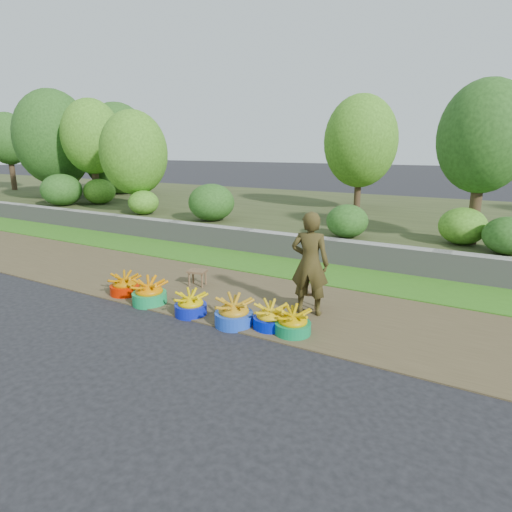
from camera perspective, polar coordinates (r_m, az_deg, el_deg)
The scene contains 15 objects.
ground_plane at distance 6.09m, azimuth -3.93°, elevation -9.84°, with size 120.00×120.00×0.00m, color black.
dirt_shoulder at distance 7.07m, azimuth 1.80°, elevation -6.20°, with size 80.00×2.50×0.02m, color #4D4028.
grass_verge at distance 8.79m, azimuth 8.06°, elevation -2.13°, with size 80.00×1.50×0.04m, color #337019.
retaining_wall at distance 9.49m, azimuth 10.08°, elevation 0.62°, with size 80.00×0.35×0.55m, color gray.
earth_bank at distance 14.11m, azimuth 17.10°, elevation 4.58°, with size 80.00×10.00×0.50m, color #38401F.
vegetation at distance 12.85m, azimuth 8.48°, elevation 15.17°, with size 35.39×7.41×4.91m.
basin_a at distance 7.72m, azimuth -17.08°, elevation -3.79°, with size 0.51×0.51×0.38m.
basin_b at distance 7.18m, azimuth -14.05°, elevation -4.82°, with size 0.55×0.55×0.41m.
basin_c at distance 6.60m, azimuth -8.70°, elevation -6.47°, with size 0.49×0.49×0.36m.
basin_d at distance 6.17m, azimuth -2.97°, elevation -7.62°, with size 0.55×0.55×0.41m.
basin_e at distance 6.06m, azimuth 1.93°, elevation -8.22°, with size 0.49×0.49×0.37m.
basin_f at distance 5.90m, azimuth 4.93°, elevation -8.92°, with size 0.50×0.50×0.37m.
stool_left at distance 7.88m, azimuth -7.84°, elevation -2.30°, with size 0.38×0.32×0.29m.
stool_right at distance 6.78m, azimuth 7.00°, elevation -5.15°, with size 0.38×0.33×0.28m.
vendor_woman at distance 6.41m, azimuth 7.19°, elevation -1.00°, with size 0.57×0.38×1.57m, color black.
Camera 1 is at (3.15, -4.57, 2.49)m, focal length 30.00 mm.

